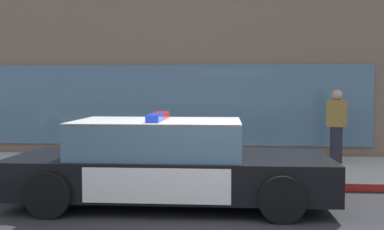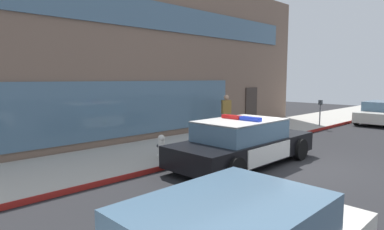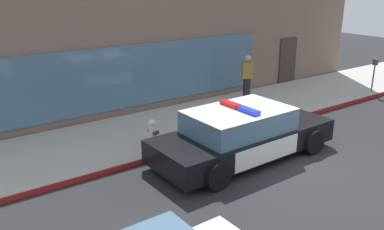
{
  "view_description": "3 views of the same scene",
  "coord_description": "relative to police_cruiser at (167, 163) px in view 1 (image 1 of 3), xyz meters",
  "views": [
    {
      "loc": [
        0.09,
        -6.27,
        1.91
      ],
      "look_at": [
        -0.72,
        2.97,
        1.37
      ],
      "focal_mm": 43.9,
      "sensor_mm": 36.0,
      "label": 1
    },
    {
      "loc": [
        -8.76,
        -4.56,
        2.61
      ],
      "look_at": [
        -1.77,
        2.69,
        1.46
      ],
      "focal_mm": 30.28,
      "sensor_mm": 36.0,
      "label": 2
    },
    {
      "loc": [
        -7.82,
        -6.06,
        4.57
      ],
      "look_at": [
        -2.18,
        1.86,
        1.28
      ],
      "focal_mm": 38.0,
      "sensor_mm": 36.0,
      "label": 3
    }
  ],
  "objects": [
    {
      "name": "sidewalk",
      "position": [
        0.98,
        2.92,
        -0.61
      ],
      "size": [
        48.0,
        3.45,
        0.15
      ],
      "primitive_type": "cube",
      "color": "#B2ADA3",
      "rests_on": "ground"
    },
    {
      "name": "ground",
      "position": [
        0.98,
        -1.27,
        -0.68
      ],
      "size": [
        48.0,
        48.0,
        0.0
      ],
      "primitive_type": "plane",
      "color": "#262628"
    },
    {
      "name": "police_cruiser",
      "position": [
        0.0,
        0.0,
        0.0
      ],
      "size": [
        5.15,
        2.18,
        1.49
      ],
      "rotation": [
        0.0,
        0.0,
        0.02
      ],
      "color": "black",
      "rests_on": "ground"
    },
    {
      "name": "storefront_building",
      "position": [
        1.24,
        10.53,
        2.85
      ],
      "size": [
        18.7,
        11.76,
        7.06
      ],
      "color": "#7A6051",
      "rests_on": "ground"
    },
    {
      "name": "pedestrian_on_sidewalk",
      "position": [
        3.48,
        3.6,
        0.33
      ],
      "size": [
        0.48,
        0.43,
        1.71
      ],
      "rotation": [
        0.0,
        0.0,
        1.01
      ],
      "color": "#23232D",
      "rests_on": "sidewalk"
    },
    {
      "name": "fire_hydrant",
      "position": [
        -1.64,
        1.89,
        -0.18
      ],
      "size": [
        0.34,
        0.39,
        0.73
      ],
      "color": "silver",
      "rests_on": "sidewalk"
    },
    {
      "name": "curb_red_paint",
      "position": [
        0.98,
        1.18,
        -0.61
      ],
      "size": [
        28.8,
        0.04,
        0.14
      ],
      "primitive_type": "cube",
      "color": "maroon",
      "rests_on": "ground"
    }
  ]
}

